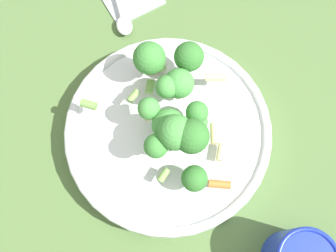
# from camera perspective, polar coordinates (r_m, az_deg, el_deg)

# --- Properties ---
(ground_plane) EXTENTS (3.00, 3.00, 0.00)m
(ground_plane) POSITION_cam_1_polar(r_m,az_deg,el_deg) (0.60, 0.00, -1.59)
(ground_plane) COLOR #4C6B38
(bowl) EXTENTS (0.30, 0.30, 0.04)m
(bowl) POSITION_cam_1_polar(r_m,az_deg,el_deg) (0.58, 0.00, -0.96)
(bowl) COLOR silver
(bowl) RESTS_ON ground_plane
(pasta_salad) EXTENTS (0.20, 0.21, 0.09)m
(pasta_salad) POSITION_cam_1_polar(r_m,az_deg,el_deg) (0.52, 1.13, 2.68)
(pasta_salad) COLOR #8CB766
(pasta_salad) RESTS_ON bowl
(spoon) EXTENTS (0.06, 0.16, 0.01)m
(spoon) POSITION_cam_1_polar(r_m,az_deg,el_deg) (0.69, -7.03, 16.49)
(spoon) COLOR silver
(spoon) RESTS_ON napkin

